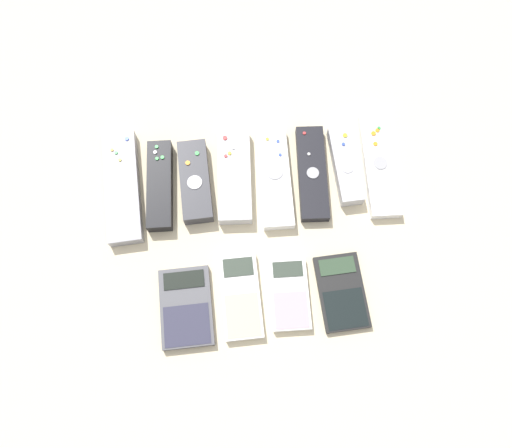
{
  "coord_description": "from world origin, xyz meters",
  "views": [
    {
      "loc": [
        -0.03,
        -0.25,
        0.85
      ],
      "look_at": [
        0.0,
        0.04,
        0.01
      ],
      "focal_mm": 35.0,
      "sensor_mm": 36.0,
      "label": 1
    }
  ],
  "objects_px": {
    "remote_4": "(275,177)",
    "remote_6": "(345,166)",
    "remote_7": "(379,165)",
    "calculator_3": "(342,292)",
    "remote_5": "(312,173)",
    "remote_3": "(234,176)",
    "calculator_2": "(290,294)",
    "calculator_0": "(186,307)",
    "remote_0": "(123,187)",
    "remote_1": "(160,185)",
    "calculator_1": "(241,296)",
    "remote_2": "(195,181)"
  },
  "relations": [
    {
      "from": "remote_5",
      "to": "calculator_1",
      "type": "height_order",
      "value": "remote_5"
    },
    {
      "from": "remote_7",
      "to": "calculator_2",
      "type": "bearing_deg",
      "value": -128.43
    },
    {
      "from": "remote_5",
      "to": "remote_7",
      "type": "xyz_separation_m",
      "value": [
        0.13,
        0.01,
        -0.0
      ]
    },
    {
      "from": "remote_1",
      "to": "calculator_2",
      "type": "xyz_separation_m",
      "value": [
        0.21,
        -0.22,
        -0.01
      ]
    },
    {
      "from": "remote_1",
      "to": "calculator_0",
      "type": "bearing_deg",
      "value": -78.76
    },
    {
      "from": "remote_1",
      "to": "remote_2",
      "type": "xyz_separation_m",
      "value": [
        0.06,
        0.0,
        0.0
      ]
    },
    {
      "from": "remote_4",
      "to": "remote_1",
      "type": "bearing_deg",
      "value": -179.36
    },
    {
      "from": "remote_3",
      "to": "calculator_0",
      "type": "xyz_separation_m",
      "value": [
        -0.1,
        -0.23,
        -0.01
      ]
    },
    {
      "from": "remote_0",
      "to": "remote_4",
      "type": "bearing_deg",
      "value": -4.21
    },
    {
      "from": "remote_2",
      "to": "calculator_1",
      "type": "distance_m",
      "value": 0.23
    },
    {
      "from": "remote_6",
      "to": "calculator_3",
      "type": "xyz_separation_m",
      "value": [
        -0.04,
        -0.23,
        -0.01
      ]
    },
    {
      "from": "remote_6",
      "to": "calculator_2",
      "type": "distance_m",
      "value": 0.26
    },
    {
      "from": "remote_2",
      "to": "calculator_1",
      "type": "bearing_deg",
      "value": -74.98
    },
    {
      "from": "remote_3",
      "to": "remote_7",
      "type": "relative_size",
      "value": 0.89
    },
    {
      "from": "remote_1",
      "to": "calculator_1",
      "type": "xyz_separation_m",
      "value": [
        0.13,
        -0.21,
        -0.0
      ]
    },
    {
      "from": "calculator_2",
      "to": "remote_1",
      "type": "bearing_deg",
      "value": 135.81
    },
    {
      "from": "remote_6",
      "to": "calculator_3",
      "type": "bearing_deg",
      "value": -101.73
    },
    {
      "from": "remote_7",
      "to": "calculator_0",
      "type": "xyz_separation_m",
      "value": [
        -0.37,
        -0.23,
        -0.0
      ]
    },
    {
      "from": "remote_7",
      "to": "calculator_3",
      "type": "height_order",
      "value": "remote_7"
    },
    {
      "from": "remote_6",
      "to": "calculator_0",
      "type": "xyz_separation_m",
      "value": [
        -0.3,
        -0.23,
        -0.01
      ]
    },
    {
      "from": "remote_0",
      "to": "remote_5",
      "type": "xyz_separation_m",
      "value": [
        0.35,
        -0.0,
        -0.0
      ]
    },
    {
      "from": "remote_2",
      "to": "remote_3",
      "type": "height_order",
      "value": "remote_2"
    },
    {
      "from": "remote_3",
      "to": "calculator_2",
      "type": "bearing_deg",
      "value": -68.03
    },
    {
      "from": "remote_3",
      "to": "calculator_1",
      "type": "height_order",
      "value": "remote_3"
    },
    {
      "from": "remote_3",
      "to": "remote_7",
      "type": "xyz_separation_m",
      "value": [
        0.27,
        -0.0,
        -0.0
      ]
    },
    {
      "from": "remote_2",
      "to": "calculator_0",
      "type": "bearing_deg",
      "value": -98.89
    },
    {
      "from": "remote_0",
      "to": "calculator_2",
      "type": "distance_m",
      "value": 0.36
    },
    {
      "from": "calculator_1",
      "to": "remote_1",
      "type": "bearing_deg",
      "value": 120.42
    },
    {
      "from": "remote_7",
      "to": "remote_3",
      "type": "bearing_deg",
      "value": -178.12
    },
    {
      "from": "remote_4",
      "to": "remote_5",
      "type": "height_order",
      "value": "same"
    },
    {
      "from": "remote_0",
      "to": "remote_7",
      "type": "distance_m",
      "value": 0.47
    },
    {
      "from": "remote_5",
      "to": "remote_6",
      "type": "xyz_separation_m",
      "value": [
        0.06,
        0.01,
        0.0
      ]
    },
    {
      "from": "remote_6",
      "to": "calculator_1",
      "type": "height_order",
      "value": "remote_6"
    },
    {
      "from": "remote_1",
      "to": "remote_2",
      "type": "bearing_deg",
      "value": 3.29
    },
    {
      "from": "remote_6",
      "to": "remote_7",
      "type": "relative_size",
      "value": 0.74
    },
    {
      "from": "calculator_1",
      "to": "remote_3",
      "type": "bearing_deg",
      "value": 87.53
    },
    {
      "from": "remote_5",
      "to": "remote_6",
      "type": "relative_size",
      "value": 1.23
    },
    {
      "from": "remote_6",
      "to": "calculator_3",
      "type": "height_order",
      "value": "remote_6"
    },
    {
      "from": "remote_7",
      "to": "calculator_1",
      "type": "relative_size",
      "value": 1.41
    },
    {
      "from": "remote_4",
      "to": "calculator_1",
      "type": "height_order",
      "value": "remote_4"
    },
    {
      "from": "calculator_3",
      "to": "remote_3",
      "type": "bearing_deg",
      "value": 123.15
    },
    {
      "from": "remote_0",
      "to": "calculator_3",
      "type": "height_order",
      "value": "remote_0"
    },
    {
      "from": "remote_7",
      "to": "remote_0",
      "type": "bearing_deg",
      "value": -177.58
    },
    {
      "from": "remote_4",
      "to": "remote_2",
      "type": "bearing_deg",
      "value": 179.8
    },
    {
      "from": "remote_4",
      "to": "remote_6",
      "type": "distance_m",
      "value": 0.13
    },
    {
      "from": "remote_3",
      "to": "calculator_0",
      "type": "distance_m",
      "value": 0.25
    },
    {
      "from": "remote_0",
      "to": "remote_7",
      "type": "height_order",
      "value": "remote_0"
    },
    {
      "from": "remote_5",
      "to": "calculator_0",
      "type": "relative_size",
      "value": 1.37
    },
    {
      "from": "remote_1",
      "to": "remote_6",
      "type": "distance_m",
      "value": 0.34
    },
    {
      "from": "remote_0",
      "to": "remote_1",
      "type": "height_order",
      "value": "remote_1"
    }
  ]
}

